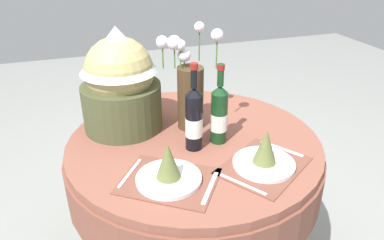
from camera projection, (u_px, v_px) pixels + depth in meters
The scene contains 7 objects.
dining_table at pixel (194, 165), 1.68m from camera, with size 1.12×1.12×0.77m.
place_setting_left at pixel (169, 171), 1.32m from camera, with size 0.43×0.41×0.16m.
place_setting_right at pixel (265, 156), 1.40m from camera, with size 0.43×0.40×0.16m.
flower_vase at pixel (189, 88), 1.63m from camera, with size 0.27×0.17×0.46m.
wine_bottle_left at pixel (194, 119), 1.49m from camera, with size 0.07×0.07×0.37m.
wine_bottle_right at pixel (219, 114), 1.54m from camera, with size 0.07×0.07×0.35m.
gift_tub_back_left at pixel (120, 78), 1.61m from camera, with size 0.35×0.35×0.47m.
Camera 1 is at (-0.45, -1.33, 1.58)m, focal length 34.42 mm.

